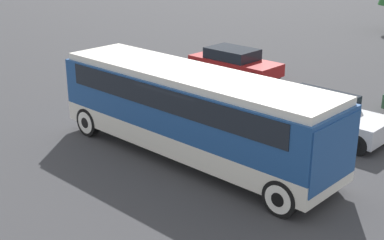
# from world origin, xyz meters

# --- Properties ---
(ground_plane) EXTENTS (120.00, 120.00, 0.00)m
(ground_plane) POSITION_xyz_m (0.00, 0.00, 0.00)
(ground_plane) COLOR #38383A
(tour_bus) EXTENTS (9.97, 2.53, 2.85)m
(tour_bus) POSITION_xyz_m (0.10, 0.00, 1.72)
(tour_bus) COLOR silver
(tour_bus) RESTS_ON ground_plane
(parked_car_mid) EXTENTS (4.69, 1.95, 1.45)m
(parked_car_mid) POSITION_xyz_m (1.89, 4.70, 0.73)
(parked_car_mid) COLOR #BCBCC1
(parked_car_mid) RESTS_ON ground_plane
(parked_car_far) EXTENTS (4.64, 1.91, 1.39)m
(parked_car_far) POSITION_xyz_m (-5.22, 8.57, 0.71)
(parked_car_far) COLOR maroon
(parked_car_far) RESTS_ON ground_plane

